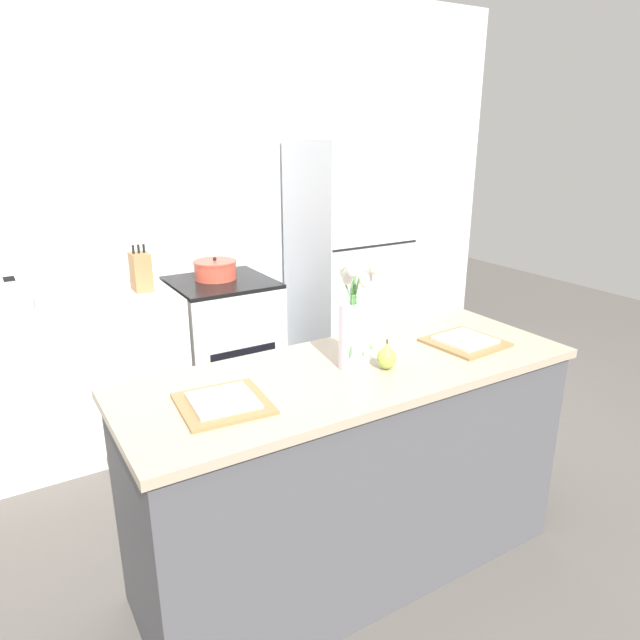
{
  "coord_description": "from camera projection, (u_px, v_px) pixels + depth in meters",
  "views": [
    {
      "loc": [
        -1.16,
        -1.66,
        1.8
      ],
      "look_at": [
        0.0,
        0.25,
        1.05
      ],
      "focal_mm": 32.0,
      "sensor_mm": 36.0,
      "label": 1
    }
  ],
  "objects": [
    {
      "name": "toaster",
      "position": [
        2.0,
        296.0,
        2.9
      ],
      "size": [
        0.28,
        0.18,
        0.17
      ],
      "color": "#B7BABC",
      "rests_on": "back_counter"
    },
    {
      "name": "back_wall",
      "position": [
        179.0,
        202.0,
        3.67
      ],
      "size": [
        5.2,
        0.08,
        2.7
      ],
      "color": "silver",
      "rests_on": "ground_plane"
    },
    {
      "name": "flower_vase",
      "position": [
        354.0,
        323.0,
        2.13
      ],
      "size": [
        0.15,
        0.16,
        0.44
      ],
      "color": "silver",
      "rests_on": "kitchen_island"
    },
    {
      "name": "cooking_pot",
      "position": [
        215.0,
        270.0,
        3.56
      ],
      "size": [
        0.27,
        0.27,
        0.14
      ],
      "color": "#CC4C38",
      "rests_on": "stove_range"
    },
    {
      "name": "ground_plane",
      "position": [
        350.0,
        563.0,
        2.48
      ],
      "size": [
        10.0,
        10.0,
        0.0
      ],
      "primitive_type": "plane",
      "color": "#59544F"
    },
    {
      "name": "stove_range",
      "position": [
        225.0,
        348.0,
        3.68
      ],
      "size": [
        0.6,
        0.61,
        0.9
      ],
      "color": "silver",
      "rests_on": "ground_plane"
    },
    {
      "name": "pear_figurine",
      "position": [
        387.0,
        357.0,
        2.16
      ],
      "size": [
        0.07,
        0.07,
        0.12
      ],
      "color": "#9EBC47",
      "rests_on": "kitchen_island"
    },
    {
      "name": "plate_setting_right",
      "position": [
        465.0,
        341.0,
        2.43
      ],
      "size": [
        0.31,
        0.31,
        0.02
      ],
      "color": "olive",
      "rests_on": "kitchen_island"
    },
    {
      "name": "kitchen_island",
      "position": [
        352.0,
        471.0,
        2.34
      ],
      "size": [
        1.8,
        0.66,
        0.93
      ],
      "color": "#4C4C51",
      "rests_on": "ground_plane"
    },
    {
      "name": "plate_setting_left",
      "position": [
        223.0,
        402.0,
        1.89
      ],
      "size": [
        0.31,
        0.31,
        0.02
      ],
      "color": "olive",
      "rests_on": "kitchen_island"
    },
    {
      "name": "back_counter",
      "position": [
        26.0,
        388.0,
        3.11
      ],
      "size": [
        1.68,
        0.6,
        0.9
      ],
      "color": "silver",
      "rests_on": "ground_plane"
    },
    {
      "name": "knife_block",
      "position": [
        141.0,
        272.0,
        3.29
      ],
      "size": [
        0.1,
        0.14,
        0.27
      ],
      "color": "#A37547",
      "rests_on": "back_counter"
    },
    {
      "name": "refrigerator",
      "position": [
        348.0,
        267.0,
        4.02
      ],
      "size": [
        0.68,
        0.67,
        1.74
      ],
      "color": "silver",
      "rests_on": "ground_plane"
    }
  ]
}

